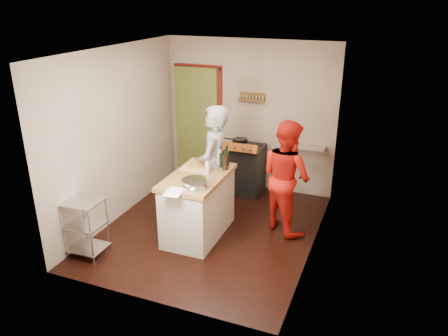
{
  "coord_description": "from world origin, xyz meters",
  "views": [
    {
      "loc": [
        2.27,
        -5.24,
        3.28
      ],
      "look_at": [
        0.22,
        0.0,
        1.02
      ],
      "focal_mm": 35.0,
      "sensor_mm": 36.0,
      "label": 1
    }
  ],
  "objects": [
    {
      "name": "ceiling",
      "position": [
        0.0,
        0.0,
        2.61
      ],
      "size": [
        3.0,
        3.5,
        0.02
      ],
      "primitive_type": "cube",
      "color": "white",
      "rests_on": "back_wall"
    },
    {
      "name": "person_stripe",
      "position": [
        -0.04,
        0.24,
        0.91
      ],
      "size": [
        0.51,
        0.71,
        1.83
      ],
      "primitive_type": "imported",
      "rotation": [
        0.0,
        0.0,
        -1.46
      ],
      "color": "#9FA0A4",
      "rests_on": "ground"
    },
    {
      "name": "person_red",
      "position": [
        1.0,
        0.45,
        0.84
      ],
      "size": [
        1.03,
        0.99,
        1.67
      ],
      "primitive_type": "imported",
      "rotation": [
        0.0,
        0.0,
        2.5
      ],
      "color": "#B2140B",
      "rests_on": "ground"
    },
    {
      "name": "floor",
      "position": [
        0.0,
        0.0,
        0.0
      ],
      "size": [
        3.5,
        3.5,
        0.0
      ],
      "primitive_type": "plane",
      "color": "black",
      "rests_on": "ground"
    },
    {
      "name": "back_wall",
      "position": [
        -0.64,
        1.78,
        1.13
      ],
      "size": [
        3.0,
        0.44,
        2.6
      ],
      "color": "tan",
      "rests_on": "ground"
    },
    {
      "name": "stove",
      "position": [
        0.05,
        1.42,
        0.45
      ],
      "size": [
        0.6,
        0.63,
        1.0
      ],
      "color": "black",
      "rests_on": "ground"
    },
    {
      "name": "wire_shelving",
      "position": [
        -1.28,
        -1.2,
        0.44
      ],
      "size": [
        0.48,
        0.4,
        0.8
      ],
      "color": "silver",
      "rests_on": "ground"
    },
    {
      "name": "left_wall",
      "position": [
        -1.5,
        0.0,
        1.3
      ],
      "size": [
        0.04,
        3.5,
        2.6
      ],
      "primitive_type": "cube",
      "color": "tan",
      "rests_on": "ground"
    },
    {
      "name": "island",
      "position": [
        -0.11,
        -0.18,
        0.49
      ],
      "size": [
        0.73,
        1.4,
        1.24
      ],
      "color": "#B7AB9B",
      "rests_on": "ground"
    },
    {
      "name": "right_wall",
      "position": [
        1.5,
        0.0,
        1.3
      ],
      "size": [
        0.04,
        3.5,
        2.6
      ],
      "primitive_type": "cube",
      "color": "tan",
      "rests_on": "ground"
    }
  ]
}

